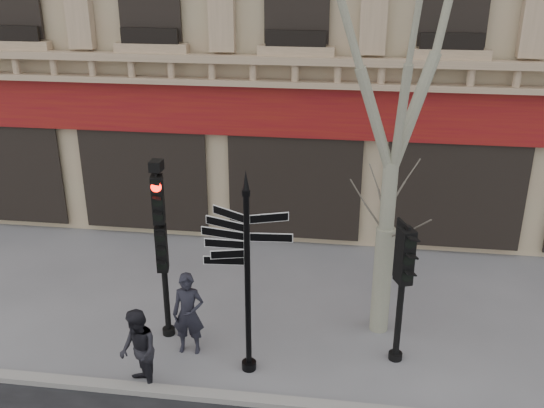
{
  "coord_description": "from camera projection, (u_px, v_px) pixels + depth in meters",
  "views": [
    {
      "loc": [
        1.45,
        -9.58,
        7.11
      ],
      "look_at": [
        0.02,
        0.6,
        2.88
      ],
      "focal_mm": 40.0,
      "sensor_mm": 36.0,
      "label": 1
    }
  ],
  "objects": [
    {
      "name": "plane_tree",
      "position": [
        403.0,
        17.0,
        10.12
      ],
      "size": [
        3.3,
        3.3,
        8.77
      ],
      "color": "gray",
      "rests_on": "ground"
    },
    {
      "name": "kerb",
      "position": [
        255.0,
        400.0,
        10.36
      ],
      "size": [
        80.0,
        0.25,
        0.12
      ],
      "primitive_type": "cube",
      "color": "gray",
      "rests_on": "ground"
    },
    {
      "name": "pedestrian_a",
      "position": [
        188.0,
        314.0,
        11.45
      ],
      "size": [
        0.63,
        0.43,
        1.67
      ],
      "primitive_type": "imported",
      "rotation": [
        0.0,
        0.0,
        0.06
      ],
      "color": "black",
      "rests_on": "ground"
    },
    {
      "name": "ground",
      "position": [
        267.0,
        354.0,
        11.67
      ],
      "size": [
        80.0,
        80.0,
        0.0
      ],
      "primitive_type": "plane",
      "color": "#5B5B5F",
      "rests_on": "ground"
    },
    {
      "name": "traffic_signal_secondary",
      "position": [
        403.0,
        270.0,
        10.81
      ],
      "size": [
        0.55,
        0.48,
        2.74
      ],
      "rotation": [
        0.0,
        0.0,
        0.38
      ],
      "color": "black",
      "rests_on": "ground"
    },
    {
      "name": "pedestrian_b",
      "position": [
        138.0,
        351.0,
        10.44
      ],
      "size": [
        0.93,
        0.97,
        1.57
      ],
      "primitive_type": "imported",
      "rotation": [
        0.0,
        0.0,
        -0.96
      ],
      "color": "black",
      "rests_on": "ground"
    },
    {
      "name": "traffic_signal_main",
      "position": [
        161.0,
        229.0,
        11.4
      ],
      "size": [
        0.46,
        0.38,
        3.69
      ],
      "rotation": [
        0.0,
        0.0,
        0.23
      ],
      "color": "black",
      "rests_on": "ground"
    },
    {
      "name": "fingerpost",
      "position": [
        247.0,
        242.0,
        10.26
      ],
      "size": [
        1.78,
        1.78,
        3.9
      ],
      "rotation": [
        0.0,
        0.0,
        -0.1
      ],
      "color": "black",
      "rests_on": "ground"
    }
  ]
}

